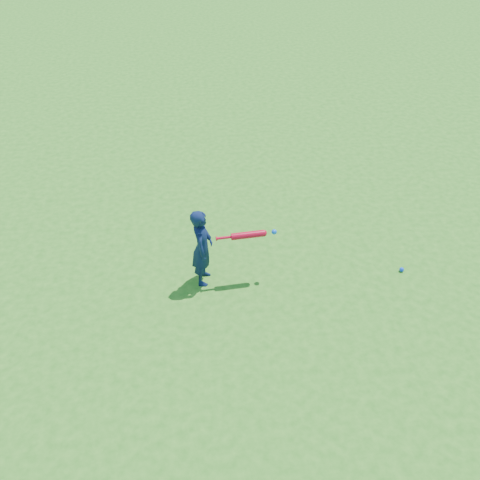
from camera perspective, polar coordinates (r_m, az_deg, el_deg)
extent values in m
plane|color=#2A731B|center=(7.55, -2.52, -2.55)|extent=(80.00, 80.00, 0.00)
imported|color=#0D1940|center=(6.95, -4.06, -0.79)|extent=(0.34, 0.45, 1.13)
sphere|color=blue|center=(7.74, 16.86, -3.03)|extent=(0.06, 0.06, 0.06)
cylinder|color=red|center=(6.82, -2.54, 0.15)|extent=(0.02, 0.06, 0.06)
cylinder|color=red|center=(6.84, -1.70, 0.24)|extent=(0.20, 0.05, 0.04)
cylinder|color=red|center=(6.88, 0.79, 0.53)|extent=(0.43, 0.12, 0.09)
sphere|color=red|center=(6.92, 2.52, 0.73)|extent=(0.09, 0.09, 0.09)
sphere|color=blue|center=(6.94, 3.66, 0.87)|extent=(0.07, 0.07, 0.07)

